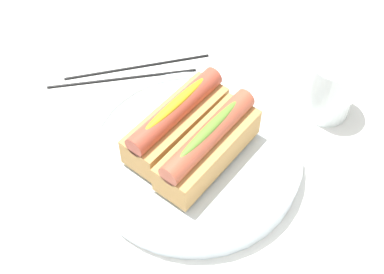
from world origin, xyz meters
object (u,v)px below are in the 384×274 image
at_px(chopstick_near, 122,78).
at_px(chopstick_far, 138,66).
at_px(serving_bowl, 192,155).
at_px(hotdog_front, 176,121).
at_px(water_glass, 329,89).
at_px(hotdog_back, 209,146).

relative_size(chopstick_near, chopstick_far, 1.00).
relative_size(serving_bowl, chopstick_near, 1.25).
bearing_deg(hotdog_front, chopstick_near, -85.82).
height_order(water_glass, chopstick_far, water_glass).
height_order(serving_bowl, chopstick_far, serving_bowl).
bearing_deg(chopstick_near, hotdog_back, 115.70).
relative_size(serving_bowl, chopstick_far, 1.25).
bearing_deg(water_glass, chopstick_far, -44.75).
relative_size(hotdog_back, chopstick_far, 0.72).
distance_m(serving_bowl, chopstick_far, 0.20).
bearing_deg(water_glass, hotdog_back, 7.28).
relative_size(water_glass, chopstick_near, 0.41).
height_order(serving_bowl, hotdog_back, hotdog_back).
relative_size(hotdog_front, chopstick_near, 0.72).
bearing_deg(chopstick_near, water_glass, 159.03).
bearing_deg(chopstick_near, serving_bowl, 114.19).
xyz_separation_m(hotdog_front, water_glass, (-0.22, 0.03, -0.02)).
xyz_separation_m(hotdog_back, water_glass, (-0.20, -0.03, -0.02)).
xyz_separation_m(water_glass, chopstick_far, (0.20, -0.20, -0.04)).
bearing_deg(chopstick_near, hotdog_front, 112.17).
distance_m(hotdog_back, chopstick_far, 0.23).
height_order(hotdog_back, chopstick_near, hotdog_back).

